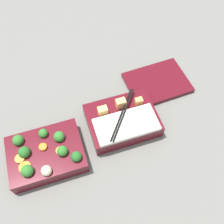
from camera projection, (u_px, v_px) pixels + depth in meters
name	position (u px, v px, depth m)	size (l,w,h in m)	color
ground_plane	(89.00, 137.00, 0.80)	(3.00, 3.00, 0.00)	slate
bento_tray_vegetable	(46.00, 154.00, 0.74)	(0.21, 0.16, 0.07)	#510F19
bento_tray_rice	(123.00, 120.00, 0.79)	(0.21, 0.16, 0.08)	#510F19
bento_lid	(157.00, 83.00, 0.90)	(0.20, 0.15, 0.02)	#510F19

